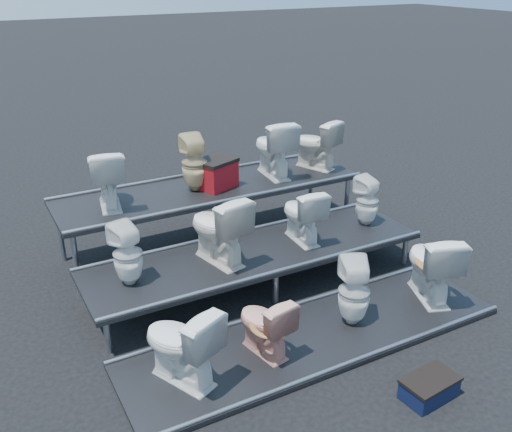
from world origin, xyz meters
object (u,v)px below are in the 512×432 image
toilet_2 (354,292)px  toilet_8 (107,178)px  toilet_3 (431,264)px  toilet_7 (367,201)px  toilet_11 (315,144)px  toilet_4 (128,254)px  toilet_5 (218,228)px  step_stool (429,389)px  toilet_6 (302,214)px  red_crate (216,175)px  toilet_0 (181,344)px  toilet_1 (264,324)px  toilet_10 (273,148)px  toilet_9 (194,163)px

toilet_2 → toilet_8: toilet_8 is taller
toilet_2 → toilet_3: bearing=-155.3°
toilet_3 → toilet_7: 1.34m
toilet_7 → toilet_11: (0.03, 1.30, 0.43)m
toilet_4 → toilet_5: bearing=166.4°
toilet_7 → step_stool: size_ratio=1.32×
toilet_6 → toilet_8: toilet_8 is taller
toilet_3 → step_stool: 1.76m
toilet_4 → red_crate: 2.06m
toilet_11 → toilet_0: bearing=18.3°
toilet_7 → step_stool: 2.92m
toilet_1 → toilet_5: size_ratio=0.78×
toilet_2 → toilet_3: toilet_3 is taller
toilet_10 → toilet_5: bearing=46.6°
toilet_1 → toilet_11: (2.32, 2.60, 0.84)m
toilet_9 → toilet_6: bearing=129.5°
toilet_11 → red_crate: (-1.65, -0.05, -0.19)m
toilet_9 → red_crate: 0.36m
toilet_0 → toilet_2: toilet_0 is taller
toilet_3 → toilet_5: toilet_5 is taller
toilet_6 → toilet_11: toilet_11 is taller
toilet_1 → toilet_4: 1.67m
toilet_10 → toilet_2: bearing=84.7°
toilet_6 → toilet_9: 1.63m
toilet_2 → toilet_6: 1.36m
toilet_6 → toilet_8: size_ratio=0.94×
toilet_4 → toilet_11: size_ratio=0.96×
toilet_2 → toilet_8: (-1.89, 2.60, 0.80)m
toilet_3 → toilet_6: toilet_6 is taller
toilet_1 → toilet_6: (1.27, 1.30, 0.43)m
toilet_11 → toilet_2: bearing=44.2°
toilet_8 → red_crate: toilet_8 is taller
red_crate → toilet_0: bearing=-143.1°
toilet_5 → toilet_6: 1.15m
toilet_2 → toilet_9: (-0.72, 2.60, 0.80)m
toilet_9 → step_stool: (0.65, -3.84, -1.15)m
toilet_1 → toilet_5: 1.39m
toilet_8 → toilet_2: bearing=136.3°
toilet_10 → toilet_11: 0.72m
toilet_5 → toilet_9: (0.27, 1.30, 0.36)m
toilet_1 → toilet_11: bearing=-141.9°
toilet_2 → toilet_5: bearing=-27.9°
toilet_3 → toilet_5: size_ratio=1.01×
toilet_0 → toilet_4: 1.35m
toilet_9 → toilet_10: (1.21, 0.00, 0.03)m
toilet_3 → toilet_11: (0.10, 2.60, 0.74)m
toilet_4 → toilet_0: bearing=79.6°
toilet_6 → toilet_9: toilet_9 is taller
toilet_10 → toilet_8: bearing=5.5°
toilet_5 → toilet_8: 1.62m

